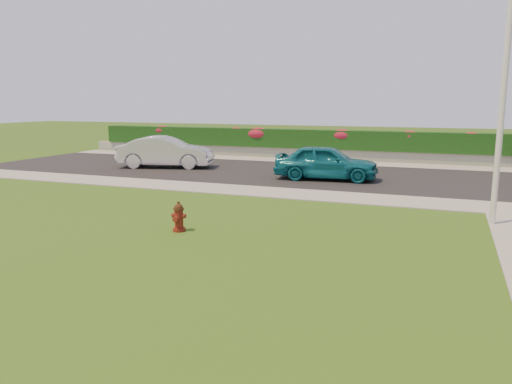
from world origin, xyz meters
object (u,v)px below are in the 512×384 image
at_px(sedan_teal, 326,162).
at_px(sedan_silver, 166,152).
at_px(utility_pole, 501,116).
at_px(fire_hydrant, 179,217).

height_order(sedan_teal, sedan_silver, sedan_silver).
bearing_deg(utility_pole, sedan_teal, 135.04).
distance_m(sedan_silver, utility_pole, 16.38).
relative_size(fire_hydrant, sedan_teal, 0.18).
height_order(sedan_silver, utility_pole, utility_pole).
xyz_separation_m(fire_hydrant, sedan_teal, (1.61, 9.78, 0.41)).
relative_size(sedan_teal, sedan_silver, 0.92).
bearing_deg(sedan_teal, sedan_silver, 77.79).
distance_m(fire_hydrant, sedan_teal, 9.92).
xyz_separation_m(fire_hydrant, utility_pole, (7.72, 3.68, 2.59)).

